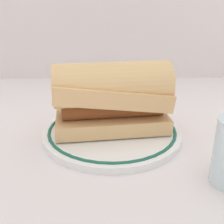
% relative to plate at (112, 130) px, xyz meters
% --- Properties ---
extents(ground_plane, '(1.50, 1.50, 0.00)m').
position_rel_plate_xyz_m(ground_plane, '(0.03, -0.00, -0.01)').
color(ground_plane, silver).
extents(plate, '(0.25, 0.25, 0.01)m').
position_rel_plate_xyz_m(plate, '(0.00, 0.00, 0.00)').
color(plate, white).
rests_on(plate, ground_plane).
extents(sausage_sandwich, '(0.21, 0.11, 0.12)m').
position_rel_plate_xyz_m(sausage_sandwich, '(0.00, -0.00, 0.07)').
color(sausage_sandwich, '#E1AF74').
rests_on(sausage_sandwich, plate).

